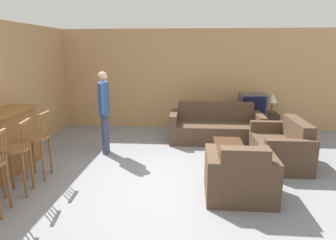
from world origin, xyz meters
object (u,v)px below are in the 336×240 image
Objects in this scene: couch_far at (216,128)px; coffee_table at (229,147)px; tv_unit at (251,123)px; tv at (253,103)px; loveseat_right at (281,147)px; bar_chair_far at (37,142)px; bar_chair_mid at (17,154)px; table_lamp at (273,99)px; person_by_window at (104,108)px; armchair_near at (240,177)px.

couch_far is 2.01× the size of coffee_table.
tv is (-0.00, -0.00, 0.50)m from tv_unit.
loveseat_right is 0.99m from coffee_table.
couch_far is at bearing -140.29° from tv_unit.
bar_chair_far is 1.06× the size of coffee_table.
tv_unit is (4.03, 3.68, -0.35)m from bar_chair_mid.
table_lamp is (4.51, 3.10, 0.26)m from bar_chair_far.
couch_far is 2.60m from person_by_window.
bar_chair_mid is 1.73× the size of tv.
coffee_table is at bearing 14.80° from bar_chair_far.
tv_unit is (0.82, 2.25, -0.06)m from coffee_table.
table_lamp is at bearing 81.15° from loveseat_right.
armchair_near is 1.50× the size of tv.
tv_unit is (4.03, 3.10, -0.35)m from bar_chair_far.
bar_chair_mid is at bearing -177.66° from armchair_near.
bar_chair_mid is 5.47m from tv_unit.
coffee_table is (3.20, 1.43, -0.29)m from bar_chair_mid.
table_lamp is at bearing 39.26° from bar_chair_mid.
table_lamp is 0.29× the size of person_by_window.
coffee_table is 0.83× the size of tv_unit.
loveseat_right is 2.28× the size of tv.
table_lamp reaches higher than tv_unit.
couch_far is at bearing 24.20° from person_by_window.
bar_chair_far is at bearing 171.86° from armchair_near.
person_by_window is at bearing 175.36° from loveseat_right.
armchair_near is 0.77× the size of tv_unit.
couch_far is 1.26m from tv_unit.
bar_chair_mid reaches higher than armchair_near.
table_lamp is (1.31, 2.25, 0.56)m from coffee_table.
bar_chair_far is 0.66× the size of person_by_window.
bar_chair_mid is 3.22m from armchair_near.
table_lamp is at bearing 69.79° from armchair_near.
bar_chair_far is 3.25m from armchair_near.
tv_unit is (-0.15, 2.12, -0.04)m from loveseat_right.
bar_chair_mid is at bearing -137.57° from tv.
tv is at bearing -179.64° from table_lamp.
table_lamp reaches higher than coffee_table.
couch_far reaches higher than tv_unit.
bar_chair_mid is 1.00× the size of bar_chair_far.
couch_far is 1.34m from tv.
tv_unit is at bearing 39.71° from couch_far.
couch_far reaches higher than coffee_table.
armchair_near is at bearing -90.15° from coffee_table.
tv reaches higher than loveseat_right.
person_by_window is at bearing -150.68° from tv.
person_by_window reaches higher than tv_unit.
couch_far is 2.75m from armchair_near.
coffee_table is (3.20, 0.85, -0.29)m from bar_chair_far.
armchair_near is at bearing -124.25° from loveseat_right.
loveseat_right is at bearing -4.64° from person_by_window.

